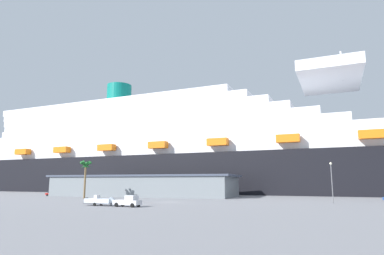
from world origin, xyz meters
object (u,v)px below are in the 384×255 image
(parked_car_red_hatchback, at_px, (53,194))
(pickup_truck, at_px, (128,201))
(cruise_ship, at_px, (174,154))
(street_lamp, at_px, (332,177))
(small_boat_on_trailer, at_px, (102,201))
(palm_tree, at_px, (86,168))

(parked_car_red_hatchback, bearing_deg, pickup_truck, -37.72)
(cruise_ship, xyz_separation_m, street_lamp, (61.29, -63.16, -11.77))
(small_boat_on_trailer, relative_size, parked_car_red_hatchback, 1.82)
(small_boat_on_trailer, xyz_separation_m, palm_tree, (-20.74, 23.75, 7.74))
(cruise_ship, xyz_separation_m, small_boat_on_trailer, (15.55, -84.65, -16.69))
(pickup_truck, height_order, small_boat_on_trailer, pickup_truck)
(cruise_ship, relative_size, street_lamp, 29.28)
(pickup_truck, relative_size, small_boat_on_trailer, 0.65)
(pickup_truck, height_order, parked_car_red_hatchback, pickup_truck)
(cruise_ship, distance_m, small_boat_on_trailer, 87.67)
(pickup_truck, xyz_separation_m, parked_car_red_hatchback, (-48.92, 37.84, -0.21))
(palm_tree, distance_m, parked_car_red_hatchback, 26.57)
(street_lamp, relative_size, parked_car_red_hatchback, 1.88)
(street_lamp, bearing_deg, parked_car_red_hatchback, 170.10)
(cruise_ship, height_order, parked_car_red_hatchback, cruise_ship)
(cruise_ship, bearing_deg, small_boat_on_trailer, -79.59)
(small_boat_on_trailer, relative_size, street_lamp, 0.97)
(cruise_ship, bearing_deg, parked_car_red_hatchback, -119.38)
(palm_tree, relative_size, street_lamp, 1.19)
(palm_tree, distance_m, street_lamp, 66.58)
(street_lamp, xyz_separation_m, parked_car_red_hatchback, (-88.20, 15.39, -5.04))
(street_lamp, bearing_deg, palm_tree, 178.05)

